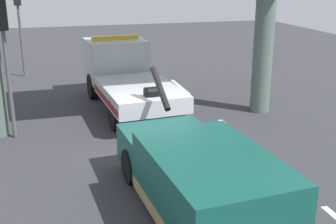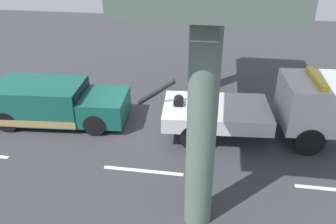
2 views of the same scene
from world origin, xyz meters
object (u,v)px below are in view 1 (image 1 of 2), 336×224
Objects in this scene: towed_van_green at (199,180)px; traffic_light_near at (4,38)px; traffic_light_far at (18,11)px; tow_truck_white at (125,74)px.

traffic_light_near reaches higher than towed_van_green.
traffic_light_near is 0.98× the size of traffic_light_far.
towed_van_green is 1.25× the size of traffic_light_far.
tow_truck_white is at bearing -56.90° from traffic_light_near.
tow_truck_white is 1.37× the size of towed_van_green.
traffic_light_near is 8.50m from traffic_light_far.
traffic_light_far reaches higher than tow_truck_white.
tow_truck_white is 1.71× the size of traffic_light_far.
towed_van_green is 1.27× the size of traffic_light_near.
towed_van_green is at bearing -144.87° from traffic_light_near.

